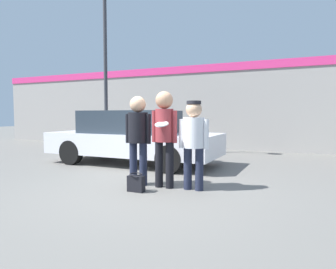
{
  "coord_description": "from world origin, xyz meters",
  "views": [
    {
      "loc": [
        2.59,
        -4.83,
        1.37
      ],
      "look_at": [
        0.23,
        0.32,
        0.98
      ],
      "focal_mm": 32.0,
      "sensor_mm": 36.0,
      "label": 1
    }
  ],
  "objects": [
    {
      "name": "handbag",
      "position": [
        -0.1,
        -0.33,
        0.16
      ],
      "size": [
        0.3,
        0.23,
        0.32
      ],
      "color": "black",
      "rests_on": "ground"
    },
    {
      "name": "parked_car_near",
      "position": [
        -1.74,
        2.27,
        0.74
      ],
      "size": [
        4.73,
        1.92,
        1.47
      ],
      "color": "silver",
      "rests_on": "ground"
    },
    {
      "name": "person_right",
      "position": [
        0.78,
        0.22,
        0.97
      ],
      "size": [
        0.56,
        0.39,
        1.61
      ],
      "color": "#1E2338",
      "rests_on": "ground"
    },
    {
      "name": "ground_plane",
      "position": [
        0.0,
        0.0,
        0.0
      ],
      "size": [
        56.0,
        56.0,
        0.0
      ],
      "primitive_type": "plane",
      "color": "#66635E"
    },
    {
      "name": "storefront_building",
      "position": [
        0.0,
        6.7,
        1.69
      ],
      "size": [
        24.0,
        0.22,
        3.32
      ],
      "color": "gray",
      "rests_on": "ground"
    },
    {
      "name": "person_left",
      "position": [
        -0.32,
        0.14,
        1.03
      ],
      "size": [
        0.55,
        0.38,
        1.71
      ],
      "color": "#1E2338",
      "rests_on": "ground"
    },
    {
      "name": "street_lamp",
      "position": [
        -3.2,
        3.38,
        3.68
      ],
      "size": [
        1.42,
        0.35,
        6.0
      ],
      "color": "#38383D",
      "rests_on": "ground"
    },
    {
      "name": "person_middle_with_frisbee",
      "position": [
        0.23,
        0.15,
        1.08
      ],
      "size": [
        0.51,
        0.53,
        1.79
      ],
      "color": "black",
      "rests_on": "ground"
    }
  ]
}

